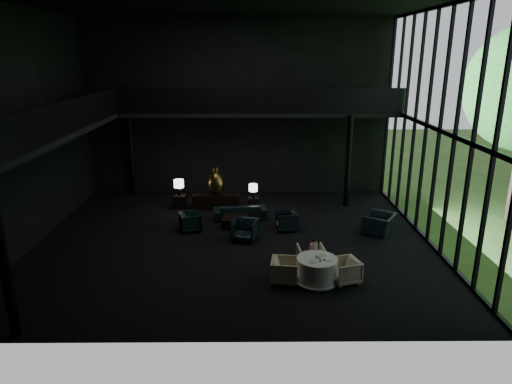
{
  "coord_description": "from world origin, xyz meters",
  "views": [
    {
      "loc": [
        0.66,
        -15.17,
        6.49
      ],
      "look_at": [
        0.78,
        0.5,
        1.69
      ],
      "focal_mm": 32.0,
      "sensor_mm": 36.0,
      "label": 1
    }
  ],
  "objects_px": {
    "lounge_armchair_east": "(287,220)",
    "dining_chair_west": "(285,269)",
    "window_armchair": "(380,220)",
    "table_lamp_right": "(253,188)",
    "coffee_table": "(235,222)",
    "lounge_armchair_south": "(245,228)",
    "console": "(216,202)",
    "lounge_armchair_west": "(191,221)",
    "dining_chair_north": "(311,256)",
    "sofa": "(240,209)",
    "side_table_left": "(180,201)",
    "bronze_urn": "(216,183)",
    "side_table_right": "(253,203)",
    "table_lamp_left": "(179,184)",
    "child": "(314,247)",
    "dining_chair_east": "(345,269)",
    "dining_table": "(317,272)"
  },
  "relations": [
    {
      "from": "console",
      "to": "lounge_armchair_south",
      "type": "height_order",
      "value": "lounge_armchair_south"
    },
    {
      "from": "table_lamp_right",
      "to": "lounge_armchair_west",
      "type": "bearing_deg",
      "value": -134.23
    },
    {
      "from": "lounge_armchair_south",
      "to": "window_armchair",
      "type": "bearing_deg",
      "value": 23.35
    },
    {
      "from": "lounge_armchair_west",
      "to": "dining_chair_north",
      "type": "distance_m",
      "value": 5.27
    },
    {
      "from": "table_lamp_right",
      "to": "coffee_table",
      "type": "bearing_deg",
      "value": -108.71
    },
    {
      "from": "console",
      "to": "dining_table",
      "type": "bearing_deg",
      "value": -62.43
    },
    {
      "from": "window_armchair",
      "to": "dining_chair_west",
      "type": "xyz_separation_m",
      "value": [
        -3.8,
        -3.77,
        -0.13
      ]
    },
    {
      "from": "lounge_armchair_south",
      "to": "table_lamp_right",
      "type": "bearing_deg",
      "value": 100.86
    },
    {
      "from": "lounge_armchair_south",
      "to": "dining_chair_east",
      "type": "height_order",
      "value": "lounge_armchair_south"
    },
    {
      "from": "table_lamp_left",
      "to": "lounge_armchair_south",
      "type": "relative_size",
      "value": 0.75
    },
    {
      "from": "lounge_armchair_west",
      "to": "bronze_urn",
      "type": "bearing_deg",
      "value": -35.4
    },
    {
      "from": "side_table_right",
      "to": "window_armchair",
      "type": "distance_m",
      "value": 5.53
    },
    {
      "from": "sofa",
      "to": "lounge_armchair_west",
      "type": "bearing_deg",
      "value": 28.27
    },
    {
      "from": "sofa",
      "to": "lounge_armchair_west",
      "type": "height_order",
      "value": "sofa"
    },
    {
      "from": "child",
      "to": "dining_chair_north",
      "type": "bearing_deg",
      "value": 35.73
    },
    {
      "from": "side_table_right",
      "to": "sofa",
      "type": "bearing_deg",
      "value": -112.88
    },
    {
      "from": "bronze_urn",
      "to": "table_lamp_left",
      "type": "bearing_deg",
      "value": 176.94
    },
    {
      "from": "table_lamp_left",
      "to": "lounge_armchair_east",
      "type": "bearing_deg",
      "value": -30.09
    },
    {
      "from": "table_lamp_left",
      "to": "bronze_urn",
      "type": "bearing_deg",
      "value": -3.06
    },
    {
      "from": "side_table_left",
      "to": "lounge_armchair_east",
      "type": "xyz_separation_m",
      "value": [
        4.47,
        -2.63,
        0.13
      ]
    },
    {
      "from": "side_table_right",
      "to": "lounge_armchair_south",
      "type": "height_order",
      "value": "lounge_armchair_south"
    },
    {
      "from": "lounge_armchair_west",
      "to": "sofa",
      "type": "bearing_deg",
      "value": -73.36
    },
    {
      "from": "table_lamp_right",
      "to": "dining_chair_west",
      "type": "relative_size",
      "value": 0.77
    },
    {
      "from": "dining_chair_east",
      "to": "side_table_left",
      "type": "bearing_deg",
      "value": -155.77
    },
    {
      "from": "table_lamp_right",
      "to": "child",
      "type": "height_order",
      "value": "table_lamp_right"
    },
    {
      "from": "dining_chair_east",
      "to": "sofa",
      "type": "bearing_deg",
      "value": -165.8
    },
    {
      "from": "side_table_left",
      "to": "lounge_armchair_west",
      "type": "relative_size",
      "value": 0.71
    },
    {
      "from": "sofa",
      "to": "child",
      "type": "bearing_deg",
      "value": 111.34
    },
    {
      "from": "window_armchair",
      "to": "table_lamp_right",
      "type": "bearing_deg",
      "value": -88.76
    },
    {
      "from": "table_lamp_right",
      "to": "window_armchair",
      "type": "relative_size",
      "value": 0.51
    },
    {
      "from": "side_table_left",
      "to": "dining_chair_west",
      "type": "relative_size",
      "value": 0.69
    },
    {
      "from": "side_table_left",
      "to": "dining_chair_west",
      "type": "bearing_deg",
      "value": -58.76
    },
    {
      "from": "bronze_urn",
      "to": "side_table_right",
      "type": "xyz_separation_m",
      "value": [
        1.6,
        0.01,
        -0.91
      ]
    },
    {
      "from": "side_table_left",
      "to": "window_armchair",
      "type": "height_order",
      "value": "window_armchair"
    },
    {
      "from": "console",
      "to": "table_lamp_right",
      "type": "height_order",
      "value": "table_lamp_right"
    },
    {
      "from": "lounge_armchair_west",
      "to": "lounge_armchair_east",
      "type": "height_order",
      "value": "lounge_armchair_east"
    },
    {
      "from": "bronze_urn",
      "to": "coffee_table",
      "type": "height_order",
      "value": "bronze_urn"
    },
    {
      "from": "dining_table",
      "to": "child",
      "type": "xyz_separation_m",
      "value": [
        0.02,
        0.92,
        0.39
      ]
    },
    {
      "from": "side_table_left",
      "to": "dining_chair_east",
      "type": "height_order",
      "value": "dining_chair_east"
    },
    {
      "from": "window_armchair",
      "to": "dining_chair_east",
      "type": "bearing_deg",
      "value": 3.42
    },
    {
      "from": "lounge_armchair_east",
      "to": "lounge_armchair_south",
      "type": "relative_size",
      "value": 0.86
    },
    {
      "from": "table_lamp_right",
      "to": "lounge_armchair_east",
      "type": "bearing_deg",
      "value": -61.83
    },
    {
      "from": "window_armchair",
      "to": "dining_chair_east",
      "type": "relative_size",
      "value": 1.53
    },
    {
      "from": "side_table_right",
      "to": "child",
      "type": "distance_m",
      "value": 6.07
    },
    {
      "from": "sofa",
      "to": "lounge_armchair_west",
      "type": "distance_m",
      "value": 2.24
    },
    {
      "from": "table_lamp_right",
      "to": "side_table_left",
      "type": "bearing_deg",
      "value": 175.32
    },
    {
      "from": "console",
      "to": "child",
      "type": "height_order",
      "value": "child"
    },
    {
      "from": "lounge_armchair_east",
      "to": "dining_chair_west",
      "type": "relative_size",
      "value": 1.01
    },
    {
      "from": "dining_table",
      "to": "dining_chair_east",
      "type": "relative_size",
      "value": 1.7
    },
    {
      "from": "window_armchair",
      "to": "dining_chair_east",
      "type": "distance_m",
      "value": 4.3
    }
  ]
}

